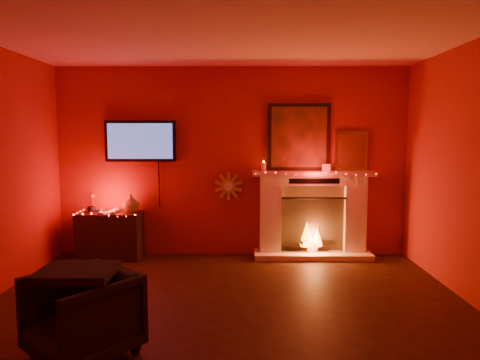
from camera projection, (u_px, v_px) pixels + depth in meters
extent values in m
plane|color=black|center=(225.00, 332.00, 3.79)|extent=(5.00, 5.00, 0.00)
plane|color=silver|center=(224.00, 17.00, 3.51)|extent=(5.00, 5.00, 0.00)
plane|color=#AB241B|center=(232.00, 162.00, 6.14)|extent=(5.00, 0.00, 5.00)
plane|color=#AB241B|center=(187.00, 279.00, 1.17)|extent=(5.00, 0.00, 5.00)
cube|color=#F1DDCA|center=(313.00, 255.00, 6.07)|extent=(1.65, 0.40, 0.08)
cube|color=#F1DDCA|center=(270.00, 218.00, 6.11)|extent=(0.30, 0.22, 0.95)
cube|color=#F1DDCA|center=(354.00, 218.00, 6.10)|extent=(0.30, 0.22, 0.95)
cube|color=#F1DDCA|center=(313.00, 180.00, 6.05)|extent=(1.50, 0.22, 0.14)
cube|color=#F1DDCA|center=(314.00, 173.00, 5.98)|extent=(1.72, 0.34, 0.06)
cube|color=#85644D|center=(312.00, 217.00, 6.17)|extent=(0.90, 0.10, 0.95)
cube|color=black|center=(314.00, 226.00, 6.00)|extent=(0.90, 0.02, 0.78)
cylinder|color=black|center=(305.00, 247.00, 6.12)|extent=(0.55, 0.09, 0.09)
cylinder|color=black|center=(318.00, 242.00, 6.13)|extent=(0.51, 0.18, 0.08)
cone|color=orange|center=(307.00, 234.00, 6.10)|extent=(0.20, 0.20, 0.34)
cone|color=orange|center=(317.00, 236.00, 6.11)|extent=(0.16, 0.16, 0.26)
sphere|color=#FF3F07|center=(312.00, 246.00, 6.12)|extent=(0.18, 0.18, 0.18)
cube|color=black|center=(299.00, 137.00, 6.06)|extent=(0.88, 0.05, 0.95)
cube|color=#B14817|center=(299.00, 137.00, 6.03)|extent=(0.78, 0.01, 0.85)
cube|color=gold|center=(351.00, 151.00, 6.08)|extent=(0.46, 0.04, 0.56)
cube|color=#AD6E27|center=(352.00, 151.00, 6.06)|extent=(0.38, 0.01, 0.48)
cylinder|color=#F5EACC|center=(264.00, 167.00, 6.02)|extent=(0.07, 0.07, 0.12)
cube|color=white|center=(326.00, 168.00, 6.00)|extent=(0.12, 0.01, 0.10)
cube|color=black|center=(141.00, 141.00, 6.07)|extent=(1.00, 0.06, 0.58)
cube|color=#3F53A2|center=(140.00, 141.00, 6.04)|extent=(0.92, 0.01, 0.50)
cylinder|color=black|center=(159.00, 184.00, 6.15)|extent=(0.02, 0.02, 0.66)
cylinder|color=gold|center=(229.00, 186.00, 6.16)|extent=(0.20, 0.03, 0.20)
cylinder|color=white|center=(229.00, 186.00, 6.14)|extent=(0.13, 0.01, 0.13)
cube|color=black|center=(110.00, 235.00, 6.02)|extent=(0.87, 0.43, 0.66)
imported|color=brown|center=(131.00, 203.00, 5.99)|extent=(0.24, 0.24, 0.26)
imported|color=black|center=(91.00, 210.00, 5.95)|extent=(0.11, 0.11, 0.09)
cylinder|color=white|center=(101.00, 212.00, 5.88)|extent=(0.15, 0.38, 0.05)
cylinder|color=white|center=(110.00, 212.00, 5.86)|extent=(0.15, 0.38, 0.05)
cylinder|color=white|center=(114.00, 211.00, 5.94)|extent=(0.12, 0.38, 0.05)
cube|color=#59191C|center=(98.00, 212.00, 5.90)|extent=(0.20, 0.14, 0.03)
cube|color=#1B2540|center=(98.00, 210.00, 5.91)|extent=(0.17, 0.12, 0.02)
imported|color=black|center=(82.00, 315.00, 3.35)|extent=(1.02, 1.02, 0.67)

